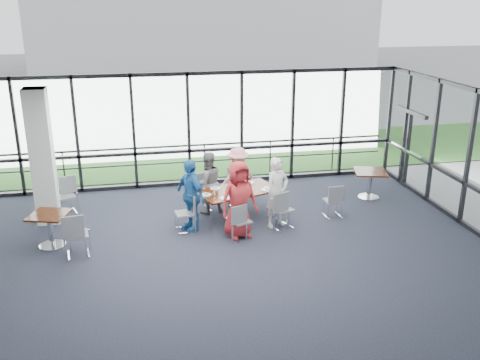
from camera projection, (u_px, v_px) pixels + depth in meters
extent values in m
cube|color=black|center=(218.00, 266.00, 10.71)|extent=(12.00, 10.00, 0.02)
cube|color=white|center=(216.00, 108.00, 9.67)|extent=(12.00, 10.00, 0.04)
cube|color=silver|center=(292.00, 353.00, 5.55)|extent=(12.00, 0.10, 3.20)
cube|color=white|center=(189.00, 130.00, 14.82)|extent=(12.00, 0.10, 3.20)
cube|color=black|center=(408.00, 150.00, 14.96)|extent=(0.12, 1.60, 2.10)
cube|color=silver|center=(42.00, 157.00, 12.30)|extent=(0.50, 0.50, 3.20)
cube|color=slate|center=(176.00, 141.00, 19.98)|extent=(80.00, 70.00, 0.02)
cube|color=#255B1F|center=(181.00, 155.00, 18.12)|extent=(80.00, 5.00, 0.01)
cube|color=silver|center=(202.00, 26.00, 40.14)|extent=(24.00, 10.00, 6.00)
cylinder|color=#2D2D33|center=(188.00, 162.00, 15.73)|extent=(12.00, 0.06, 0.06)
cube|color=black|center=(238.00, 191.00, 12.72)|extent=(2.09, 1.55, 0.04)
cylinder|color=silver|center=(238.00, 205.00, 12.84)|extent=(0.12, 0.12, 0.71)
cylinder|color=silver|center=(238.00, 218.00, 12.95)|extent=(0.56, 0.56, 0.03)
cube|color=black|center=(49.00, 215.00, 11.31)|extent=(0.95, 0.95, 0.04)
cylinder|color=silver|center=(51.00, 231.00, 11.44)|extent=(0.12, 0.12, 0.71)
cube|color=black|center=(370.00, 172.00, 14.09)|extent=(1.01, 1.01, 0.04)
cylinder|color=silver|center=(369.00, 185.00, 14.21)|extent=(0.12, 0.12, 0.71)
imported|color=#AB2428|center=(239.00, 200.00, 11.76)|extent=(0.97, 0.76, 1.75)
imported|color=silver|center=(277.00, 193.00, 12.31)|extent=(0.73, 0.65, 1.66)
imported|color=slate|center=(208.00, 183.00, 13.11)|extent=(0.84, 0.63, 1.56)
imported|color=pink|center=(238.00, 177.00, 13.57)|extent=(1.11, 0.81, 1.54)
imported|color=#2467AA|center=(190.00, 195.00, 12.12)|extent=(0.95, 1.12, 1.68)
cylinder|color=white|center=(225.00, 198.00, 12.18)|extent=(0.26, 0.26, 0.01)
cylinder|color=white|center=(267.00, 190.00, 12.71)|extent=(0.28, 0.28, 0.01)
cylinder|color=white|center=(215.00, 188.00, 12.79)|extent=(0.25, 0.25, 0.01)
cylinder|color=white|center=(249.00, 183.00, 13.20)|extent=(0.27, 0.27, 0.01)
cylinder|color=white|center=(206.00, 195.00, 12.38)|extent=(0.24, 0.24, 0.01)
cylinder|color=white|center=(233.00, 191.00, 12.42)|extent=(0.07, 0.07, 0.13)
cylinder|color=white|center=(251.00, 187.00, 12.68)|extent=(0.07, 0.07, 0.15)
cylinder|color=white|center=(235.00, 183.00, 12.95)|extent=(0.07, 0.07, 0.14)
cylinder|color=white|center=(214.00, 194.00, 12.27)|extent=(0.07, 0.07, 0.14)
cube|color=silver|center=(241.00, 196.00, 12.35)|extent=(0.32, 0.24, 0.00)
cube|color=silver|center=(270.00, 188.00, 12.84)|extent=(0.38, 0.33, 0.00)
cube|color=silver|center=(233.00, 184.00, 13.09)|extent=(0.35, 0.38, 0.00)
cube|color=black|center=(237.00, 189.00, 12.74)|extent=(0.10, 0.07, 0.04)
cylinder|color=red|center=(238.00, 185.00, 12.77)|extent=(0.06, 0.06, 0.18)
cylinder|color=#2C7F48|center=(241.00, 185.00, 12.74)|extent=(0.05, 0.05, 0.20)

